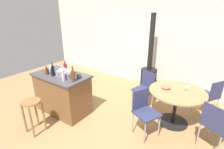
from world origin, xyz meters
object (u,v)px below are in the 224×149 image
object	(u,v)px
folding_chair_right	(144,109)
serving_bowl	(166,87)
kitchen_island	(63,93)
folding_chair_near	(215,124)
toolbox	(66,73)
dining_table	(176,98)
cup_1	(51,68)
bottle_4	(47,71)
wood_stove	(149,75)
bottle_1	(52,72)
bottle_3	(65,67)
bottle_5	(63,75)
wine_glass	(187,87)
cup_2	(79,76)
folding_chair_far	(210,95)
bottle_0	(53,70)
bottle_2	(73,76)
wooden_stool	(33,110)
cup_0	(58,70)

from	to	relation	value
folding_chair_right	serving_bowl	distance (m)	0.70
kitchen_island	folding_chair_near	bearing A→B (deg)	11.31
kitchen_island	toolbox	size ratio (longest dim) A/B	3.28
dining_table	cup_1	xyz separation A→B (m)	(-2.68, -0.92, 0.39)
toolbox	bottle_4	bearing A→B (deg)	-159.63
folding_chair_near	wood_stove	distance (m)	2.27
folding_chair_near	bottle_1	world-z (taller)	bottle_1
bottle_1	bottle_3	size ratio (longest dim) A/B	0.90
kitchen_island	cup_1	bearing A→B (deg)	169.70
folding_chair_near	bottle_1	distance (m)	3.15
bottle_5	wine_glass	size ratio (longest dim) A/B	2.17
wood_stove	bottle_4	size ratio (longest dim) A/B	11.81
folding_chair_right	wood_stove	distance (m)	1.82
toolbox	cup_2	bearing A→B (deg)	11.69
cup_2	wood_stove	bearing A→B (deg)	69.92
cup_2	kitchen_island	bearing A→B (deg)	-171.81
wood_stove	folding_chair_right	bearing A→B (deg)	-69.34
dining_table	folding_chair_far	world-z (taller)	folding_chair_far
folding_chair_far	bottle_1	size ratio (longest dim) A/B	3.74
folding_chair_far	bottle_0	world-z (taller)	bottle_0
dining_table	cup_2	world-z (taller)	cup_2
dining_table	bottle_0	world-z (taller)	bottle_0
wood_stove	bottle_5	bearing A→B (deg)	-111.53
bottle_0	serving_bowl	world-z (taller)	bottle_0
wood_stove	bottle_2	bearing A→B (deg)	-107.89
kitchen_island	wooden_stool	world-z (taller)	kitchen_island
wooden_stool	serving_bowl	size ratio (longest dim) A/B	3.72
bottle_5	bottle_0	bearing A→B (deg)	167.26
cup_1	folding_chair_near	bearing A→B (deg)	8.49
folding_chair_near	wine_glass	world-z (taller)	folding_chair_near
bottle_2	cup_1	world-z (taller)	bottle_2
cup_1	serving_bowl	world-z (taller)	cup_1
bottle_5	cup_0	bearing A→B (deg)	152.18
kitchen_island	bottle_1	distance (m)	0.56
folding_chair_right	bottle_3	bearing A→B (deg)	-175.99
wooden_stool	folding_chair_right	xyz separation A→B (m)	(1.74, 1.13, 0.04)
serving_bowl	cup_2	bearing A→B (deg)	-149.59
toolbox	cup_0	bearing A→B (deg)	169.58
cup_1	wood_stove	bearing A→B (deg)	49.65
kitchen_island	cup_0	xyz separation A→B (m)	(-0.17, 0.07, 0.50)
cup_0	wine_glass	bearing A→B (deg)	20.54
bottle_2	bottle_5	xyz separation A→B (m)	(-0.19, -0.09, -0.00)
folding_chair_far	bottle_2	world-z (taller)	bottle_2
wooden_stool	folding_chair_right	bearing A→B (deg)	33.10
folding_chair_far	bottle_2	xyz separation A→B (m)	(-2.25, -1.81, 0.53)
bottle_0	folding_chair_right	bearing A→B (deg)	12.01
bottle_1	cup_0	distance (m)	0.25
bottle_3	bottle_5	size ratio (longest dim) A/B	0.81
folding_chair_near	bottle_2	distance (m)	2.59
bottle_0	cup_0	size ratio (longest dim) A/B	2.38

